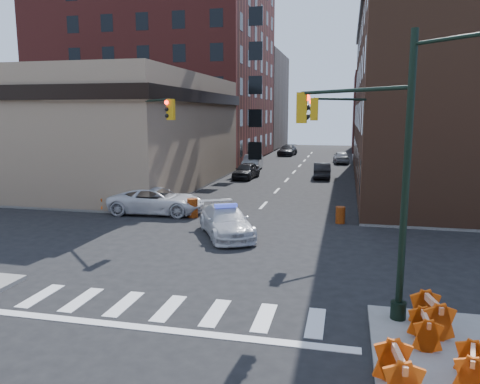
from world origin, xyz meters
The scene contains 30 objects.
ground centered at (0.00, 0.00, 0.00)m, with size 140.00×140.00×0.00m, color black.
sidewalk_nw centered at (-23.00, 32.75, 0.07)m, with size 34.00×54.50×0.15m, color gray.
bank_building centered at (-17.00, 16.50, 4.50)m, with size 22.00×22.00×9.00m, color #856E57.
apartment_block centered at (-18.50, 40.00, 12.00)m, with size 25.00×25.00×24.00m, color maroon.
commercial_row_ne centered at (13.00, 22.50, 7.00)m, with size 14.00×34.00×14.00m, color #503020.
filler_nw centered at (-16.00, 62.00, 8.00)m, with size 20.00×18.00×16.00m, color brown.
filler_ne centered at (14.00, 58.00, 6.00)m, with size 16.00×16.00×12.00m, color maroon.
signal_pole_se centered at (6.04, -5.52, 4.61)m, with size 5.40×5.27×8.00m.
signal_pole_nw centered at (-5.85, 5.34, 4.34)m, with size 3.58×3.67×8.00m.
signal_pole_ne centered at (5.84, 5.35, 4.34)m, with size 3.67×3.58×8.00m.
tree_ne_near centered at (7.50, 26.00, 3.49)m, with size 3.00×3.00×4.85m.
tree_ne_far centered at (7.50, 34.00, 3.49)m, with size 3.00×3.00×4.85m.
police_car centered at (-0.45, 2.02, 0.73)m, with size 2.04×5.03×1.46m, color silver.
pickup centered at (-5.80, 6.11, 0.79)m, with size 2.61×5.67×1.58m, color silver.
parked_car_wnear centered at (-3.77, 22.20, 0.74)m, with size 1.74×4.33×1.48m, color black.
parked_car_wfar centered at (-4.45, 28.57, 0.81)m, with size 1.72×4.94×1.63m, color gray.
parked_car_wdeep centered at (-3.04, 46.77, 0.75)m, with size 2.09×5.14×1.49m, color black.
parked_car_enear centered at (3.01, 24.11, 0.71)m, with size 1.51×4.33×1.43m, color black.
parked_car_efar centered at (4.58, 37.86, 0.74)m, with size 1.76×4.37×1.49m, color #9C9FA5.
pedestrian_a centered at (-6.50, 6.52, 0.96)m, with size 0.59×0.39×1.63m, color black.
pedestrian_b centered at (-8.69, 8.05, 0.98)m, with size 0.81×0.63×1.66m, color black.
pedestrian_c centered at (-13.00, 6.10, 0.99)m, with size 0.98×0.41×1.68m, color #1C212B.
barrel_road centered at (4.98, 6.00, 0.46)m, with size 0.52×0.52×0.92m, color #CA4A09.
barrel_bank centered at (-3.39, 5.60, 0.55)m, with size 0.62×0.62×1.10m, color #BF4C09.
barricade_se_a centered at (7.29, -7.75, 0.55)m, with size 1.08×0.54×0.81m, color #E3520A, non-canonical shape.
barricade_se_b centered at (7.57, -7.00, 0.63)m, with size 1.28×0.64×0.96m, color #C85409, non-canonical shape.
barricade_se_c centered at (7.99, -9.44, 0.56)m, with size 1.09×0.54×0.81m, color #CF6809, non-canonical shape.
barricade_se_d centered at (6.40, -10.13, 0.62)m, with size 1.26×0.63×0.94m, color #DF630A, non-canonical shape.
barricade_nw_a centered at (-9.25, 6.47, 0.64)m, with size 1.32×0.66×0.99m, color #C55209, non-canonical shape.
barricade_nw_b centered at (-8.65, 5.70, 0.56)m, with size 1.08×0.54×0.81m, color #E2580A, non-canonical shape.
Camera 1 is at (5.19, -19.62, 5.97)m, focal length 35.00 mm.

